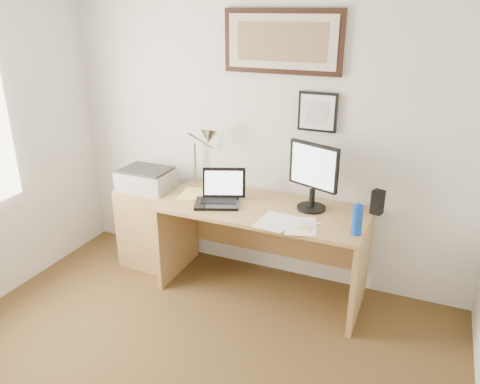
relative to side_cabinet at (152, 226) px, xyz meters
The scene contains 17 objects.
wall_back 1.32m from the side_cabinet, 19.18° to the left, with size 3.50×0.02×2.50m, color silver.
side_cabinet is the anchor object (origin of this frame).
water_bottle 1.89m from the side_cabinet, ahead, with size 0.07×0.07×0.20m, color #0D3DAB.
bottle_cap 1.92m from the side_cabinet, ahead, with size 0.04×0.04×0.02m, color #0D3DAB.
speaker 1.96m from the side_cabinet, ahead, with size 0.08×0.07×0.18m, color black.
paper_sheet_a 1.32m from the side_cabinet, 11.87° to the right, with size 0.22×0.32×0.00m, color white.
paper_sheet_b 1.51m from the side_cabinet, 10.36° to the right, with size 0.21×0.30×0.00m, color white.
sticky_pad 1.55m from the side_cabinet, 10.88° to the right, with size 0.08×0.08×0.01m, color #EBCD6F.
marker_pen 1.56m from the side_cabinet, ahead, with size 0.02×0.02×0.14m, color white.
book 0.54m from the side_cabinet, 10.71° to the right, with size 0.19×0.26×0.02m, color #ECE16F.
desk 1.08m from the side_cabinet, ahead, with size 1.60×0.70×0.75m.
laptop 0.86m from the side_cabinet, ahead, with size 0.40×0.41×0.26m.
lcd_monitor 1.58m from the side_cabinet, ahead, with size 0.40×0.22×0.52m.
printer 0.45m from the side_cabinet, 116.12° to the right, with size 0.44×0.34×0.18m.
desk_lamp 0.98m from the side_cabinet, 14.38° to the left, with size 0.29×0.27×0.53m.
picture_large 1.93m from the side_cabinet, 15.25° to the left, with size 0.92×0.04×0.47m.
picture_small 1.77m from the side_cabinet, 12.05° to the left, with size 0.30×0.03×0.30m.
Camera 1 is at (1.29, -1.48, 2.19)m, focal length 35.00 mm.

